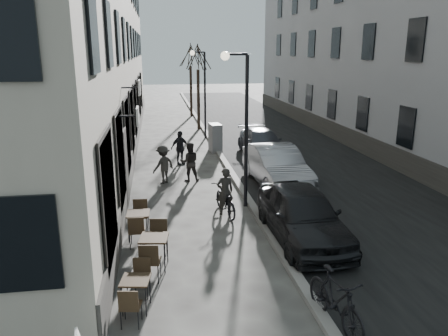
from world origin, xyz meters
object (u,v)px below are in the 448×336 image
object	(u,v)px
streetlamp_far	(202,85)
pedestrian_far	(180,148)
bistro_set_c	(139,223)
car_near	(302,214)
bistro_set_a	(136,291)
bistro_set_b	(154,249)
streetlamp_near	(241,113)
car_far	(262,143)
tree_far	(190,56)
car_mid	(276,166)
pedestrian_mid	(163,164)
utility_cabinet	(215,138)
tree_near	(198,57)
moped	(336,300)
pedestrian_near	(190,162)
bicycle	(225,200)

from	to	relation	value
streetlamp_far	pedestrian_far	xyz separation A→B (m)	(-1.69, -6.10, -2.37)
bistro_set_c	car_near	bearing A→B (deg)	-7.43
bistro_set_a	bistro_set_b	size ratio (longest dim) A/B	0.86
streetlamp_near	car_far	size ratio (longest dim) A/B	1.17
tree_far	car_mid	bearing A→B (deg)	-84.68
streetlamp_near	tree_far	xyz separation A→B (m)	(0.07, 21.00, 1.50)
car_far	pedestrian_mid	bearing A→B (deg)	-143.07
bistro_set_c	utility_cabinet	distance (m)	11.01
streetlamp_near	bistro_set_c	xyz separation A→B (m)	(-3.31, -2.11, -2.70)
tree_near	pedestrian_far	world-z (taller)	tree_near
moped	bistro_set_a	bearing A→B (deg)	152.80
car_far	tree_near	bearing A→B (deg)	104.64
streetlamp_far	tree_near	bearing A→B (deg)	88.62
pedestrian_mid	car_far	xyz separation A→B (m)	(4.97, 4.07, -0.13)
pedestrian_near	car_mid	size ratio (longest dim) A/B	0.34
tree_near	bistro_set_c	xyz separation A→B (m)	(-3.38, -17.11, -4.20)
streetlamp_far	bistro_set_a	size ratio (longest dim) A/B	3.57
car_near	tree_far	bearing A→B (deg)	91.97
car_near	pedestrian_mid	bearing A→B (deg)	120.88
bicycle	pedestrian_mid	size ratio (longest dim) A/B	1.17
car_near	car_mid	bearing A→B (deg)	81.91
bistro_set_a	pedestrian_far	bearing A→B (deg)	91.55
utility_cabinet	moped	bearing A→B (deg)	-95.53
tree_far	utility_cabinet	world-z (taller)	tree_far
bistro_set_b	car_near	distance (m)	4.18
bistro_set_a	pedestrian_far	xyz separation A→B (m)	(1.55, 11.57, 0.36)
car_near	moped	size ratio (longest dim) A/B	2.38
bistro_set_a	bicycle	size ratio (longest dim) A/B	0.80
tree_far	car_far	world-z (taller)	tree_far
bistro_set_a	bicycle	distance (m)	5.68
tree_near	pedestrian_mid	xyz separation A→B (m)	(-2.57, -11.92, -3.90)
bistro_set_c	pedestrian_near	size ratio (longest dim) A/B	0.98
tree_far	moped	distance (m)	28.10
bistro_set_c	pedestrian_far	bearing A→B (deg)	81.23
bistro_set_b	car_mid	bearing A→B (deg)	60.85
streetlamp_near	streetlamp_far	distance (m)	12.00
bistro_set_a	streetlamp_near	bearing A→B (deg)	69.39
bistro_set_c	pedestrian_mid	size ratio (longest dim) A/B	1.01
pedestrian_mid	tree_near	bearing A→B (deg)	-141.09
bicycle	moped	bearing A→B (deg)	90.49
streetlamp_near	pedestrian_mid	bearing A→B (deg)	129.05
tree_far	car_far	xyz separation A→B (m)	(2.40, -13.85, -4.03)
streetlamp_near	tree_near	size ratio (longest dim) A/B	0.89
streetlamp_near	pedestrian_mid	distance (m)	4.64
tree_near	bistro_set_c	bearing A→B (deg)	-101.17
utility_cabinet	pedestrian_mid	size ratio (longest dim) A/B	0.94
bistro_set_c	streetlamp_far	bearing A→B (deg)	79.43
bistro_set_a	moped	distance (m)	3.94
pedestrian_near	car_far	size ratio (longest dim) A/B	0.36
pedestrian_near	bistro_set_b	bearing A→B (deg)	78.74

